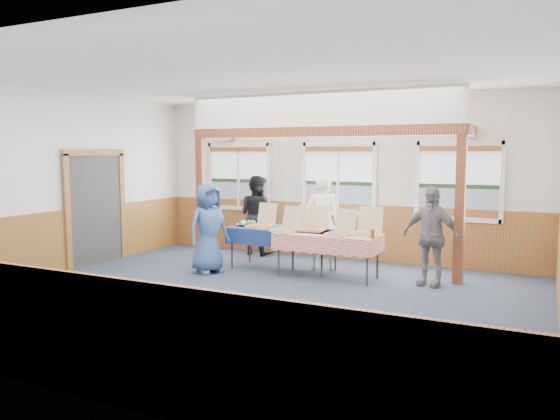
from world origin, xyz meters
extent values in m
plane|color=#262D3F|center=(0.00, 0.00, 0.00)|extent=(8.00, 8.00, 0.00)
plane|color=white|center=(0.00, 0.00, 3.20)|extent=(8.00, 8.00, 0.00)
plane|color=silver|center=(0.00, 3.50, 1.60)|extent=(8.00, 0.00, 8.00)
plane|color=silver|center=(0.00, -3.50, 1.60)|extent=(8.00, 0.00, 8.00)
plane|color=silver|center=(-4.00, 0.00, 1.60)|extent=(0.00, 8.00, 8.00)
cube|color=brown|center=(0.00, 3.48, 0.55)|extent=(7.98, 0.05, 1.10)
cube|color=brown|center=(0.00, -3.48, 0.55)|extent=(7.98, 0.05, 1.10)
cube|color=brown|center=(-3.98, 0.00, 0.55)|extent=(0.05, 6.98, 1.10)
cube|color=#323232|center=(-3.96, 0.90, 1.05)|extent=(0.06, 1.30, 2.10)
cube|color=white|center=(-2.30, 3.44, 0.91)|extent=(1.52, 0.05, 0.08)
cube|color=white|center=(-2.30, 3.44, 2.29)|extent=(1.52, 0.05, 0.08)
cube|color=white|center=(-3.04, 3.44, 1.60)|extent=(0.08, 0.05, 1.46)
cube|color=white|center=(-1.56, 3.44, 1.60)|extent=(0.08, 0.05, 1.46)
cube|color=white|center=(-2.30, 3.44, 1.60)|extent=(0.05, 0.05, 1.30)
cube|color=slate|center=(-2.30, 3.48, 1.21)|extent=(1.40, 0.02, 0.52)
cube|color=#19331A|center=(-2.30, 3.48, 1.51)|extent=(1.40, 0.02, 0.08)
cube|color=silver|center=(-2.30, 3.48, 1.90)|extent=(1.40, 0.02, 0.70)
cube|color=brown|center=(-2.30, 3.42, 2.19)|extent=(1.40, 0.07, 0.10)
cube|color=white|center=(0.00, 3.44, 0.91)|extent=(1.52, 0.05, 0.08)
cube|color=white|center=(0.00, 3.44, 2.29)|extent=(1.52, 0.05, 0.08)
cube|color=white|center=(-0.74, 3.44, 1.60)|extent=(0.08, 0.05, 1.46)
cube|color=white|center=(0.74, 3.44, 1.60)|extent=(0.08, 0.05, 1.46)
cube|color=white|center=(0.00, 3.44, 1.60)|extent=(0.05, 0.05, 1.30)
cube|color=slate|center=(0.00, 3.48, 1.21)|extent=(1.40, 0.02, 0.52)
cube|color=#19331A|center=(0.00, 3.48, 1.51)|extent=(1.40, 0.02, 0.08)
cube|color=silver|center=(0.00, 3.48, 1.90)|extent=(1.40, 0.02, 0.70)
cube|color=brown|center=(0.00, 3.42, 2.19)|extent=(1.40, 0.07, 0.10)
cube|color=white|center=(2.30, 3.44, 0.91)|extent=(1.52, 0.05, 0.08)
cube|color=white|center=(2.30, 3.44, 2.29)|extent=(1.52, 0.05, 0.08)
cube|color=white|center=(1.56, 3.44, 1.60)|extent=(0.08, 0.05, 1.46)
cube|color=white|center=(3.04, 3.44, 1.60)|extent=(0.08, 0.05, 1.46)
cube|color=white|center=(2.30, 3.44, 1.60)|extent=(0.05, 0.05, 1.30)
cube|color=slate|center=(2.30, 3.48, 1.21)|extent=(1.40, 0.02, 0.52)
cube|color=#19331A|center=(2.30, 3.48, 1.51)|extent=(1.40, 0.02, 0.08)
cube|color=silver|center=(2.30, 3.48, 1.90)|extent=(1.40, 0.02, 0.70)
cube|color=brown|center=(2.30, 3.42, 2.19)|extent=(1.40, 0.07, 0.10)
cube|color=#562413|center=(-2.50, 2.30, 1.20)|extent=(0.15, 0.15, 2.40)
cube|color=#562413|center=(2.50, 2.30, 1.20)|extent=(0.15, 0.15, 2.40)
cube|color=#562413|center=(0.00, 2.30, 2.49)|extent=(5.15, 0.18, 0.18)
cylinder|color=#323232|center=(-1.41, 1.67, 0.36)|extent=(0.04, 0.04, 0.73)
cylinder|color=#323232|center=(-1.41, 2.34, 0.36)|extent=(0.04, 0.04, 0.73)
cylinder|color=#323232|center=(0.37, 1.67, 0.36)|extent=(0.04, 0.04, 0.73)
cylinder|color=#323232|center=(0.37, 2.34, 0.36)|extent=(0.04, 0.04, 0.73)
cube|color=#323232|center=(-0.52, 2.01, 0.73)|extent=(2.04, 1.28, 0.03)
cube|color=navy|center=(-0.52, 2.01, 0.75)|extent=(2.11, 1.36, 0.01)
cube|color=navy|center=(-0.52, 1.58, 0.61)|extent=(1.88, 0.55, 0.28)
cube|color=navy|center=(-0.52, 2.43, 0.61)|extent=(1.88, 0.55, 0.28)
cylinder|color=#323232|center=(-0.34, 1.45, 0.36)|extent=(0.04, 0.04, 0.73)
cylinder|color=#323232|center=(-0.34, 2.03, 0.36)|extent=(0.04, 0.04, 0.73)
cylinder|color=#323232|center=(1.23, 1.45, 0.36)|extent=(0.04, 0.04, 0.73)
cylinder|color=#323232|center=(1.23, 2.03, 0.36)|extent=(0.04, 0.04, 0.73)
cube|color=#323232|center=(0.45, 1.74, 0.73)|extent=(1.83, 1.31, 0.03)
cube|color=red|center=(0.45, 1.74, 0.75)|extent=(1.91, 1.39, 0.01)
cube|color=red|center=(0.45, 1.36, 0.61)|extent=(1.62, 0.69, 0.28)
cube|color=red|center=(0.45, 2.12, 0.61)|extent=(1.62, 0.69, 0.28)
cube|color=tan|center=(-0.92, 1.86, 0.78)|extent=(0.44, 0.44, 0.04)
cylinder|color=gold|center=(-0.92, 1.86, 0.81)|extent=(0.39, 0.39, 0.01)
cube|color=tan|center=(-0.89, 2.09, 1.00)|extent=(0.40, 0.14, 0.39)
cube|color=tan|center=(-0.17, 2.13, 0.78)|extent=(0.39, 0.39, 0.04)
cylinder|color=#DECF67|center=(-0.17, 2.13, 0.81)|extent=(0.34, 0.34, 0.01)
cube|color=tan|center=(-0.18, 2.35, 0.98)|extent=(0.38, 0.10, 0.37)
cube|color=tan|center=(-0.30, 1.60, 0.78)|extent=(0.46, 0.46, 0.04)
cylinder|color=#C57E3D|center=(-0.30, 1.60, 0.81)|extent=(0.40, 0.40, 0.01)
cube|color=tan|center=(-0.25, 1.83, 0.99)|extent=(0.40, 0.17, 0.38)
cube|color=tan|center=(0.10, 1.89, 0.78)|extent=(0.41, 0.41, 0.04)
cylinder|color=gold|center=(0.10, 1.89, 0.81)|extent=(0.36, 0.36, 0.01)
cube|color=tan|center=(0.08, 2.12, 0.98)|extent=(0.38, 0.13, 0.37)
cube|color=tan|center=(0.70, 1.62, 0.78)|extent=(0.43, 0.43, 0.04)
cylinder|color=#C57E3D|center=(0.70, 1.62, 0.81)|extent=(0.37, 0.37, 0.01)
cube|color=tan|center=(0.73, 1.85, 0.99)|extent=(0.39, 0.14, 0.38)
cube|color=tan|center=(1.10, 1.84, 0.78)|extent=(0.44, 0.44, 0.05)
cylinder|color=#DECF67|center=(1.10, 1.84, 0.81)|extent=(0.38, 0.38, 0.01)
cube|color=tan|center=(1.08, 2.09, 1.01)|extent=(0.42, 0.12, 0.41)
cylinder|color=black|center=(-1.27, 2.01, 0.77)|extent=(0.42, 0.42, 0.03)
cylinder|color=white|center=(-1.27, 2.01, 0.80)|extent=(0.09, 0.09, 0.04)
sphere|color=#2F6C29|center=(-1.15, 2.01, 0.80)|extent=(0.09, 0.09, 0.09)
sphere|color=beige|center=(-1.20, 2.10, 0.80)|extent=(0.09, 0.09, 0.09)
sphere|color=#2F6C29|center=(-1.30, 2.12, 0.80)|extent=(0.09, 0.09, 0.09)
sphere|color=beige|center=(-1.37, 2.06, 0.80)|extent=(0.09, 0.09, 0.09)
sphere|color=#2F6C29|center=(-1.37, 1.96, 0.80)|extent=(0.09, 0.09, 0.09)
sphere|color=beige|center=(-1.30, 1.89, 0.80)|extent=(0.09, 0.09, 0.09)
sphere|color=#2F6C29|center=(-1.20, 1.92, 0.80)|extent=(0.09, 0.09, 0.09)
cylinder|color=brown|center=(1.30, 1.49, 0.83)|extent=(0.07, 0.07, 0.15)
imported|color=white|center=(0.13, 2.31, 0.86)|extent=(0.69, 0.51, 1.73)
imported|color=black|center=(-1.67, 3.10, 0.82)|extent=(0.90, 0.76, 1.65)
imported|color=#355386|center=(-1.58, 1.17, 0.79)|extent=(0.78, 0.91, 1.59)
imported|color=slate|center=(2.12, 1.95, 0.80)|extent=(1.00, 0.58, 1.59)
camera|label=1|loc=(3.75, -6.81, 2.12)|focal=35.00mm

